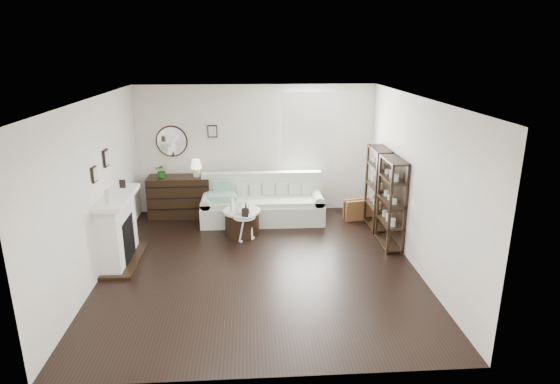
{
  "coord_description": "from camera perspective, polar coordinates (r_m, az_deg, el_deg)",
  "views": [
    {
      "loc": [
        -0.14,
        -6.99,
        3.43
      ],
      "look_at": [
        0.38,
        0.8,
        1.0
      ],
      "focal_mm": 30.0,
      "sensor_mm": 36.0,
      "label": 1
    }
  ],
  "objects": [
    {
      "name": "drum_table",
      "position": [
        8.91,
        -4.65,
        -3.68
      ],
      "size": [
        0.71,
        0.71,
        0.49
      ],
      "rotation": [
        0.0,
        0.0,
        -0.0
      ],
      "color": "black",
      "rests_on": "ground"
    },
    {
      "name": "dresser",
      "position": [
        10.03,
        -12.11,
        -0.52
      ],
      "size": [
        1.28,
        0.55,
        0.85
      ],
      "color": "black",
      "rests_on": "ground"
    },
    {
      "name": "table_lamp",
      "position": [
        9.82,
        -10.17,
        2.9
      ],
      "size": [
        0.29,
        0.29,
        0.36
      ],
      "primitive_type": null,
      "rotation": [
        0.0,
        0.0,
        0.33
      ],
      "color": "white",
      "rests_on": "dresser"
    },
    {
      "name": "card_frame_ped",
      "position": [
        8.45,
        -4.28,
        -2.51
      ],
      "size": [
        0.13,
        0.07,
        0.16
      ],
      "primitive_type": "cube",
      "rotation": [
        -0.21,
        0.0,
        -0.22
      ],
      "color": "black",
      "rests_on": "pedestal_table"
    },
    {
      "name": "bottle_drum",
      "position": [
        8.71,
        -5.88,
        -1.38
      ],
      "size": [
        0.08,
        0.08,
        0.33
      ],
      "primitive_type": "cylinder",
      "color": "silver",
      "rests_on": "drum_table"
    },
    {
      "name": "sofa",
      "position": [
        9.59,
        -2.16,
        -1.67
      ],
      "size": [
        2.46,
        0.85,
        0.96
      ],
      "color": "beige",
      "rests_on": "ground"
    },
    {
      "name": "shelf_unit_near",
      "position": [
        8.45,
        13.39,
        -1.32
      ],
      "size": [
        0.3,
        0.8,
        1.6
      ],
      "color": "black",
      "rests_on": "ground"
    },
    {
      "name": "room",
      "position": [
        9.9,
        1.31,
        6.62
      ],
      "size": [
        5.5,
        5.5,
        5.5
      ],
      "color": "black",
      "rests_on": "ground"
    },
    {
      "name": "eiffel_ped",
      "position": [
        8.58,
        -3.87,
        -2.19
      ],
      "size": [
        0.12,
        0.12,
        0.17
      ],
      "primitive_type": null,
      "rotation": [
        0.0,
        0.0,
        -0.34
      ],
      "color": "black",
      "rests_on": "pedestal_table"
    },
    {
      "name": "quilt",
      "position": [
        9.41,
        -7.07,
        -0.59
      ],
      "size": [
        0.6,
        0.51,
        0.14
      ],
      "primitive_type": "cube",
      "rotation": [
        0.0,
        0.0,
        0.11
      ],
      "color": "#227C5C",
      "rests_on": "sofa"
    },
    {
      "name": "card_frame_drum",
      "position": [
        8.63,
        -5.05,
        -1.92
      ],
      "size": [
        0.17,
        0.06,
        0.22
      ],
      "primitive_type": "cube",
      "rotation": [
        -0.21,
        0.0,
        0.02
      ],
      "color": "white",
      "rests_on": "drum_table"
    },
    {
      "name": "fireplace",
      "position": [
        8.14,
        -19.12,
        -4.52
      ],
      "size": [
        0.5,
        1.4,
        1.84
      ],
      "color": "white",
      "rests_on": "ground"
    },
    {
      "name": "shelf_unit_far",
      "position": [
        9.27,
        11.8,
        0.45
      ],
      "size": [
        0.3,
        0.8,
        1.6
      ],
      "color": "black",
      "rests_on": "ground"
    },
    {
      "name": "flask_ped",
      "position": [
        8.55,
        -4.88,
        -1.95
      ],
      "size": [
        0.14,
        0.14,
        0.26
      ],
      "primitive_type": null,
      "color": "silver",
      "rests_on": "pedestal_table"
    },
    {
      "name": "potted_plant",
      "position": [
        9.88,
        -14.2,
        2.54
      ],
      "size": [
        0.3,
        0.27,
        0.3
      ],
      "primitive_type": "imported",
      "rotation": [
        0.0,
        0.0,
        0.14
      ],
      "color": "#1E601B",
      "rests_on": "dresser"
    },
    {
      "name": "pedestal_table",
      "position": [
        8.59,
        -4.38,
        -3.05
      ],
      "size": [
        0.41,
        0.41,
        0.49
      ],
      "rotation": [
        0.0,
        0.0,
        -0.41
      ],
      "color": "silver",
      "rests_on": "ground"
    },
    {
      "name": "eiffel_drum",
      "position": [
        8.85,
        -4.19,
        -1.56
      ],
      "size": [
        0.11,
        0.11,
        0.18
      ],
      "primitive_type": null,
      "rotation": [
        0.0,
        0.0,
        0.1
      ],
      "color": "black",
      "rests_on": "drum_table"
    },
    {
      "name": "suitcase",
      "position": [
        9.82,
        9.6,
        -2.1
      ],
      "size": [
        0.66,
        0.34,
        0.42
      ],
      "primitive_type": "cube",
      "rotation": [
        0.0,
        0.0,
        0.21
      ],
      "color": "brown",
      "rests_on": "ground"
    }
  ]
}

